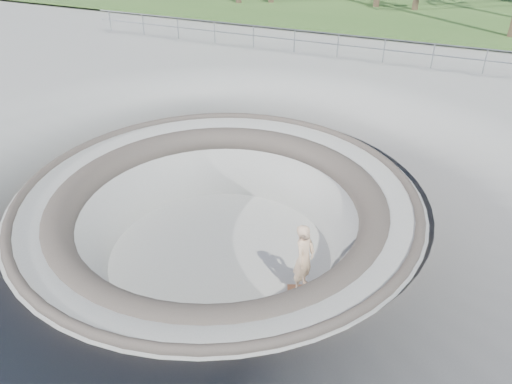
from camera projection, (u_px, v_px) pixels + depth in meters
ground at (218, 194)px, 12.72m from camera, size 180.00×180.00×0.00m
skate_bowl at (221, 250)px, 13.69m from camera, size 14.00×14.00×4.10m
distant_hills at (457, 16)px, 60.08m from camera, size 103.20×45.00×28.60m
safety_railing at (338, 45)px, 21.77m from camera, size 25.00×0.06×1.03m
skateboard at (302, 288)px, 12.44m from camera, size 0.77×0.46×0.08m
skater at (304, 258)px, 11.95m from camera, size 0.56×0.75×1.85m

